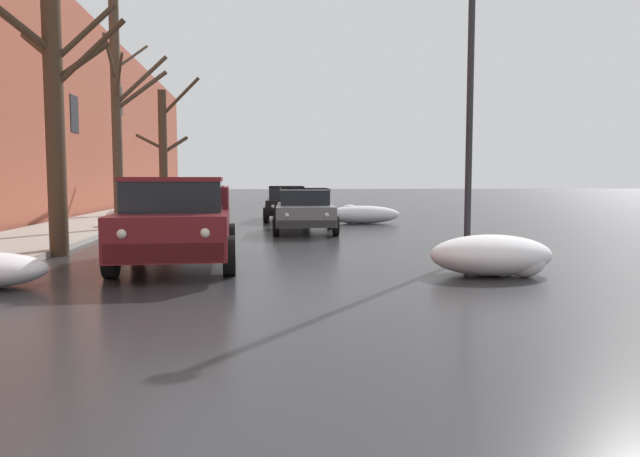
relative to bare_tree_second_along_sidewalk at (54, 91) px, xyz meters
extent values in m
cube|color=#A8A399|center=(-1.71, 6.31, -3.59)|extent=(3.15, 80.00, 0.14)
cube|color=black|center=(-3.49, 22.05, 2.64)|extent=(0.08, 1.10, 1.60)
cube|color=black|center=(-3.49, 13.21, 0.88)|extent=(0.08, 1.10, 1.60)
ellipsoid|color=white|center=(0.09, 6.91, -3.25)|extent=(1.64, 1.47, 0.81)
ellipsoid|color=white|center=(0.32, 6.67, -3.45)|extent=(0.51, 0.42, 0.42)
ellipsoid|color=white|center=(8.45, 8.78, -3.31)|extent=(2.97, 0.99, 0.69)
ellipsoid|color=white|center=(7.98, 8.86, -3.29)|extent=(0.88, 0.74, 0.74)
ellipsoid|color=white|center=(8.38, 8.97, -3.45)|extent=(0.50, 0.42, 0.42)
ellipsoid|color=white|center=(8.60, -3.59, -3.30)|extent=(2.20, 1.40, 0.73)
ellipsoid|color=white|center=(9.11, -3.85, -3.35)|extent=(0.75, 0.62, 0.62)
ellipsoid|color=white|center=(8.74, -3.76, -3.31)|extent=(0.85, 0.71, 0.71)
cylinder|color=#423323|center=(-0.01, 0.00, -0.18)|extent=(0.41, 0.41, 6.96)
cylinder|color=#423323|center=(-0.48, -0.71, 1.26)|extent=(1.15, 1.57, 1.02)
cylinder|color=#423323|center=(0.78, -0.05, 0.80)|extent=(1.66, 0.23, 1.56)
cylinder|color=#423323|center=(0.63, 0.17, 1.29)|extent=(1.40, 0.49, 1.45)
cylinder|color=#423323|center=(-0.59, 0.78, 1.11)|extent=(1.31, 1.70, 0.98)
cylinder|color=#423323|center=(0.50, 0.35, 0.70)|extent=(1.18, 0.88, 1.12)
cylinder|color=#4C3D2D|center=(-0.01, 5.81, 0.06)|extent=(0.31, 0.31, 7.44)
cylinder|color=#4C3D2D|center=(0.39, 6.40, 2.01)|extent=(0.88, 1.26, 1.04)
cylinder|color=#4C3D2D|center=(0.28, 4.98, 1.15)|extent=(0.68, 1.74, 1.14)
cylinder|color=#4C3D2D|center=(0.77, 5.87, 0.88)|extent=(1.65, 0.25, 1.32)
cylinder|color=#4C3D2D|center=(0.77, 5.93, 1.22)|extent=(1.66, 0.38, 1.63)
cylinder|color=#4C3D2D|center=(0.03, 5.03, 1.74)|extent=(0.17, 1.62, 1.12)
cylinder|color=#423323|center=(-0.01, 15.00, -0.72)|extent=(0.39, 0.39, 5.89)
cylinder|color=#423323|center=(-0.69, 15.46, -0.16)|extent=(1.51, 1.08, 0.82)
cylinder|color=#423323|center=(0.50, 15.42, -0.31)|extent=(1.19, 1.03, 0.92)
cylinder|color=#423323|center=(0.87, 14.81, 1.90)|extent=(1.89, 0.56, 1.81)
cube|color=maroon|center=(2.85, -1.74, -2.92)|extent=(2.19, 4.95, 0.76)
cube|color=black|center=(2.88, -2.42, -2.22)|extent=(1.82, 1.63, 0.64)
cube|color=maroon|center=(2.88, -2.42, -1.94)|extent=(1.86, 1.68, 0.08)
cube|color=maroon|center=(3.76, -0.73, -2.32)|extent=(0.19, 2.34, 0.44)
cube|color=maroon|center=(1.87, -0.80, -2.32)|extent=(0.19, 2.34, 0.44)
cube|color=maroon|center=(2.76, 0.65, -2.32)|extent=(1.90, 0.17, 0.44)
cube|color=#B7B7BC|center=(2.95, -4.11, -3.12)|extent=(1.90, 0.19, 0.32)
sphere|color=white|center=(3.60, -4.13, -2.80)|extent=(0.16, 0.16, 0.16)
sphere|color=white|center=(2.30, -4.18, -2.80)|extent=(0.16, 0.16, 0.16)
cylinder|color=black|center=(3.93, -3.16, -3.30)|extent=(0.25, 0.73, 0.72)
cylinder|color=black|center=(1.89, -3.24, -3.30)|extent=(0.25, 0.73, 0.72)
cylinder|color=black|center=(3.81, -0.24, -3.30)|extent=(0.25, 0.73, 0.72)
cylinder|color=black|center=(1.78, -0.32, -3.30)|extent=(0.25, 0.73, 0.72)
cube|color=slate|center=(5.95, 5.32, -3.06)|extent=(1.99, 4.16, 0.60)
cube|color=black|center=(5.96, 5.52, -2.50)|extent=(1.64, 2.19, 0.52)
cube|color=slate|center=(5.96, 5.52, -2.27)|extent=(1.68, 2.24, 0.06)
cube|color=#303032|center=(5.85, 3.33, -3.24)|extent=(1.75, 0.21, 0.22)
cube|color=#303032|center=(6.05, 7.30, -3.24)|extent=(1.75, 0.21, 0.22)
cylinder|color=black|center=(6.79, 4.01, -3.36)|extent=(0.21, 0.61, 0.60)
cylinder|color=black|center=(4.97, 4.10, -3.36)|extent=(0.21, 0.61, 0.60)
cylinder|color=black|center=(6.92, 6.53, -3.36)|extent=(0.21, 0.61, 0.60)
cylinder|color=black|center=(5.10, 6.63, -3.36)|extent=(0.21, 0.61, 0.60)
sphere|color=silver|center=(6.43, 3.27, -2.98)|extent=(0.14, 0.14, 0.14)
sphere|color=silver|center=(5.27, 3.33, -2.98)|extent=(0.14, 0.14, 0.14)
cube|color=black|center=(5.63, 10.98, -3.06)|extent=(1.82, 4.26, 0.60)
cube|color=black|center=(5.64, 11.19, -2.50)|extent=(1.50, 2.24, 0.52)
cube|color=black|center=(5.64, 11.19, -2.27)|extent=(1.54, 2.28, 0.06)
cube|color=black|center=(5.54, 8.93, -3.24)|extent=(1.61, 0.19, 0.22)
cube|color=black|center=(5.71, 13.02, -3.24)|extent=(1.61, 0.19, 0.22)
cylinder|color=black|center=(6.41, 9.64, -3.36)|extent=(0.21, 0.61, 0.60)
cylinder|color=black|center=(4.73, 9.72, -3.36)|extent=(0.21, 0.61, 0.60)
cylinder|color=black|center=(6.52, 12.24, -3.36)|extent=(0.21, 0.61, 0.60)
cylinder|color=black|center=(4.84, 12.31, -3.36)|extent=(0.21, 0.61, 0.60)
sphere|color=silver|center=(6.07, 8.88, -2.98)|extent=(0.14, 0.14, 0.14)
sphere|color=silver|center=(5.01, 8.93, -2.98)|extent=(0.14, 0.14, 0.14)
cylinder|color=#28282D|center=(8.90, -1.54, -0.57)|extent=(0.14, 0.14, 6.17)
camera|label=1|loc=(4.45, -13.73, -1.93)|focal=33.15mm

